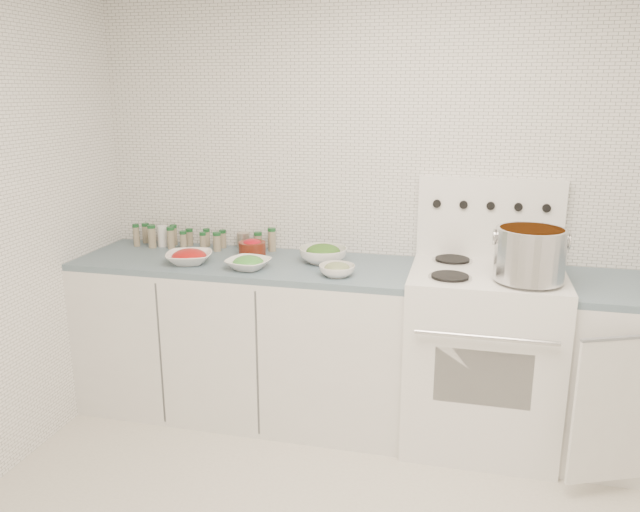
{
  "coord_description": "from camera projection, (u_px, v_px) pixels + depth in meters",
  "views": [
    {
      "loc": [
        0.37,
        -1.94,
        1.81
      ],
      "look_at": [
        -0.38,
        1.14,
        0.97
      ],
      "focal_mm": 35.0,
      "sensor_mm": 36.0,
      "label": 1
    }
  ],
  "objects": [
    {
      "name": "room_walls",
      "position": [
        351.0,
        173.0,
        1.97
      ],
      "size": [
        3.54,
        3.04,
        2.52
      ],
      "color": "white",
      "rests_on": "ground"
    },
    {
      "name": "counter_left",
      "position": [
        246.0,
        337.0,
        3.56
      ],
      "size": [
        1.85,
        0.62,
        0.9
      ],
      "color": "white",
      "rests_on": "ground"
    },
    {
      "name": "stove",
      "position": [
        482.0,
        351.0,
        3.24
      ],
      "size": [
        0.76,
        0.7,
        1.36
      ],
      "color": "white",
      "rests_on": "ground"
    },
    {
      "name": "stock_pot",
      "position": [
        530.0,
        252.0,
        2.9
      ],
      "size": [
        0.34,
        0.32,
        0.25
      ],
      "rotation": [
        0.0,
        0.0,
        0.37
      ],
      "color": "silver",
      "rests_on": "stove"
    },
    {
      "name": "bowl_tomato",
      "position": [
        189.0,
        257.0,
        3.38
      ],
      "size": [
        0.31,
        0.31,
        0.08
      ],
      "color": "white",
      "rests_on": "counter_left"
    },
    {
      "name": "bowl_snowpea",
      "position": [
        248.0,
        263.0,
        3.27
      ],
      "size": [
        0.26,
        0.26,
        0.07
      ],
      "color": "white",
      "rests_on": "counter_left"
    },
    {
      "name": "bowl_broccoli",
      "position": [
        323.0,
        254.0,
        3.39
      ],
      "size": [
        0.31,
        0.31,
        0.11
      ],
      "color": "white",
      "rests_on": "counter_left"
    },
    {
      "name": "bowl_zucchini",
      "position": [
        337.0,
        269.0,
        3.15
      ],
      "size": [
        0.19,
        0.19,
        0.07
      ],
      "color": "white",
      "rests_on": "counter_left"
    },
    {
      "name": "bowl_pepper",
      "position": [
        252.0,
        247.0,
        3.54
      ],
      "size": [
        0.15,
        0.15,
        0.1
      ],
      "color": "#5C1D0F",
      "rests_on": "counter_left"
    },
    {
      "name": "salt_canister",
      "position": [
        163.0,
        236.0,
        3.74
      ],
      "size": [
        0.07,
        0.07,
        0.13
      ],
      "primitive_type": "cylinder",
      "rotation": [
        0.0,
        0.0,
        -0.04
      ],
      "color": "white",
      "rests_on": "counter_left"
    },
    {
      "name": "tin_can",
      "position": [
        243.0,
        241.0,
        3.69
      ],
      "size": [
        0.09,
        0.09,
        0.1
      ],
      "primitive_type": "cylinder",
      "rotation": [
        0.0,
        0.0,
        0.21
      ],
      "color": "#ADA092",
      "rests_on": "counter_left"
    },
    {
      "name": "spice_cluster",
      "position": [
        193.0,
        238.0,
        3.71
      ],
      "size": [
        0.87,
        0.16,
        0.14
      ],
      "color": "gray",
      "rests_on": "counter_left"
    }
  ]
}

